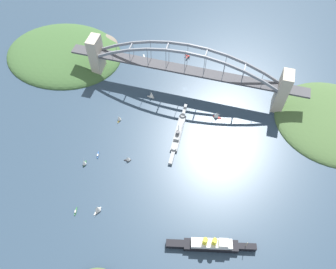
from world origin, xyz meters
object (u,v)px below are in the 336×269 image
(small_boat_1, at_px, (217,115))
(small_boat_4, at_px, (98,155))
(naval_cruiser, at_px, (178,133))
(small_boat_7, at_px, (84,162))
(small_boat_3, at_px, (119,118))
(ocean_liner, at_px, (211,245))
(seaplane_taxiing_near_bridge, at_px, (144,58))
(small_boat_2, at_px, (98,209))
(small_boat_5, at_px, (151,95))
(small_boat_6, at_px, (76,211))
(small_boat_0, at_px, (128,159))
(seaplane_second_in_formation, at_px, (188,56))
(harbor_arch_bridge, at_px, (185,71))

(small_boat_1, distance_m, small_boat_4, 145.88)
(naval_cruiser, xyz_separation_m, small_boat_7, (88.44, 65.48, 1.26))
(small_boat_3, bearing_deg, small_boat_7, 76.86)
(ocean_liner, height_order, seaplane_taxiing_near_bridge, ocean_liner)
(small_boat_2, bearing_deg, small_boat_4, -67.55)
(ocean_liner, height_order, small_boat_5, ocean_liner)
(small_boat_3, xyz_separation_m, small_boat_5, (-26.67, -44.23, 1.05))
(small_boat_6, bearing_deg, small_boat_4, -86.98)
(seaplane_taxiing_near_bridge, height_order, small_boat_4, seaplane_taxiing_near_bridge)
(small_boat_3, height_order, small_boat_4, small_boat_3)
(small_boat_1, bearing_deg, small_boat_0, 45.77)
(small_boat_5, bearing_deg, small_boat_0, 91.11)
(small_boat_5, bearing_deg, ocean_liner, 123.22)
(seaplane_second_in_formation, height_order, small_boat_5, small_boat_5)
(small_boat_3, xyz_separation_m, small_boat_6, (2.62, 119.38, -3.29))
(small_boat_4, bearing_deg, harbor_arch_bridge, -119.39)
(harbor_arch_bridge, distance_m, small_boat_2, 189.33)
(seaplane_second_in_formation, bearing_deg, small_boat_7, 70.44)
(small_boat_1, distance_m, small_boat_3, 116.02)
(harbor_arch_bridge, height_order, naval_cruiser, harbor_arch_bridge)
(small_boat_1, bearing_deg, small_boat_5, -6.43)
(naval_cruiser, relative_size, small_boat_2, 8.53)
(small_boat_2, distance_m, small_boat_5, 156.63)
(small_boat_0, height_order, small_boat_6, small_boat_0)
(small_boat_5, bearing_deg, seaplane_second_in_formation, -107.83)
(small_boat_1, relative_size, small_boat_4, 1.13)
(seaplane_second_in_formation, height_order, small_boat_6, seaplane_second_in_formation)
(ocean_liner, distance_m, small_boat_6, 135.59)
(ocean_liner, distance_m, small_boat_2, 114.52)
(naval_cruiser, height_order, small_boat_1, naval_cruiser)
(harbor_arch_bridge, distance_m, small_boat_6, 202.62)
(small_boat_5, bearing_deg, small_boat_3, 58.91)
(harbor_arch_bridge, height_order, small_boat_2, harbor_arch_bridge)
(ocean_liner, relative_size, small_boat_4, 9.28)
(small_boat_0, bearing_deg, small_boat_7, 21.40)
(seaplane_taxiing_near_bridge, xyz_separation_m, small_boat_1, (-114.25, 73.64, 2.49))
(small_boat_1, bearing_deg, small_boat_6, 53.68)
(small_boat_0, bearing_deg, small_boat_1, -134.23)
(small_boat_2, bearing_deg, small_boat_3, -80.63)
(small_boat_2, height_order, small_boat_3, small_boat_2)
(naval_cruiser, height_order, seaplane_second_in_formation, naval_cruiser)
(small_boat_1, distance_m, small_boat_7, 162.18)
(small_boat_1, relative_size, small_boat_6, 1.16)
(small_boat_5, xyz_separation_m, small_boat_7, (42.30, 111.19, -1.09))
(harbor_arch_bridge, bearing_deg, small_boat_6, 70.92)
(seaplane_taxiing_near_bridge, bearing_deg, small_boat_4, 89.08)
(seaplane_second_in_formation, distance_m, small_boat_7, 206.51)
(small_boat_2, xyz_separation_m, small_boat_6, (21.13, 7.20, -3.84))
(harbor_arch_bridge, distance_m, small_boat_7, 160.11)
(small_boat_6, bearing_deg, small_boat_2, -161.19)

